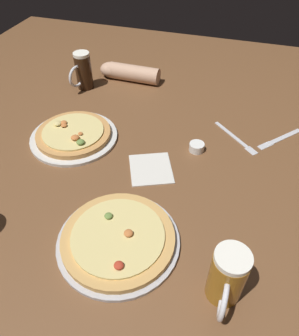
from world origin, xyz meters
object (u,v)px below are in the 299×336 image
Objects in this scene: beer_mug_amber at (227,277)px; fork_left at (236,138)px; napkin_folded at (150,168)px; ramekin_butter at (197,147)px; pizza_plate_far at (74,135)px; diner_arm at (127,72)px; knife_right at (280,139)px; pizza_plate_near at (117,239)px; beer_mug_pale at (83,71)px.

beer_mug_amber is 0.90× the size of fork_left.
beer_mug_amber is 0.47m from napkin_folded.
fork_left is at bearing 40.63° from ramekin_butter.
beer_mug_amber is at bearing -35.68° from pizza_plate_far.
napkin_folded is at bearing -63.02° from diner_arm.
beer_mug_amber is 0.62m from fork_left.
ramekin_butter is 0.35× the size of napkin_folded.
pizza_plate_far is 1.88× the size of knife_right.
knife_right is (0.41, 0.29, -0.00)m from napkin_folded.
knife_right is (0.73, 0.22, -0.01)m from pizza_plate_far.
pizza_plate_near is 1.15× the size of diner_arm.
beer_mug_pale reaches higher than knife_right.
diner_arm is at bearing 108.20° from pizza_plate_near.
pizza_plate_far is at bearing -70.86° from beer_mug_pale.
diner_arm is (-0.28, 0.56, 0.03)m from napkin_folded.
diner_arm is (-0.41, 0.41, 0.02)m from ramekin_butter.
pizza_plate_far is 0.33m from napkin_folded.
pizza_plate_far reaches higher than ramekin_butter.
pizza_plate_far is (-0.32, 0.37, -0.00)m from pizza_plate_near.
fork_left is (0.70, -0.18, -0.08)m from beer_mug_pale.
beer_mug_pale is 0.87m from knife_right.
pizza_plate_near is 1.93× the size of knife_right.
pizza_plate_far is at bearing -163.34° from knife_right.
pizza_plate_far reaches higher than napkin_folded.
knife_right is at bearing 55.14° from pizza_plate_near.
pizza_plate_far is at bearing -94.38° from diner_arm.
beer_mug_amber is at bearing -72.40° from ramekin_butter.
napkin_folded is (-0.29, 0.36, -0.07)m from beer_mug_amber.
pizza_plate_far is at bearing 166.67° from napkin_folded.
knife_right is 0.60× the size of diner_arm.
pizza_plate_near is 0.61m from fork_left.
pizza_plate_near is at bearing -58.81° from beer_mug_pale.
ramekin_butter is 0.58m from diner_arm.
beer_mug_pale is 1.08× the size of napkin_folded.
napkin_folded is (0.32, -0.08, -0.01)m from pizza_plate_far.
pizza_plate_near is 1.88× the size of fork_left.
beer_mug_pale reaches higher than napkin_folded.
pizza_plate_near is at bearing -71.80° from diner_arm.
ramekin_butter is at bearing -45.27° from diner_arm.
fork_left and knife_right have the same top height.
ramekin_butter is (0.45, 0.07, -0.00)m from pizza_plate_far.
knife_right is at bearing -20.59° from diner_arm.
diner_arm reaches higher than knife_right.
ramekin_butter is (-0.16, 0.50, -0.06)m from beer_mug_amber.
pizza_plate_far reaches higher than knife_right.
pizza_plate_near is at bearing 168.16° from beer_mug_amber.
ramekin_butter is at bearing -151.60° from knife_right.
diner_arm is (-0.57, 0.91, -0.04)m from beer_mug_amber.
beer_mug_pale is at bearing 109.14° from pizza_plate_far.
beer_mug_amber is 0.55× the size of diner_arm.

